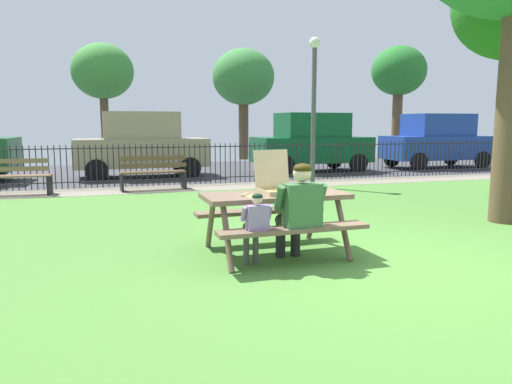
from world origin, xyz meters
The scene contains 18 objects.
ground centered at (0.00, 1.99, -0.01)m, with size 28.00×11.98×0.02m, color #487B32.
cobblestone_walkway centered at (0.00, 7.28, 0.00)m, with size 28.00×1.40×0.01m, color gray.
street_asphalt centered at (0.00, 11.64, -0.01)m, with size 28.00×7.33×0.01m, color #38383D.
picnic_table_foreground centered at (-1.12, 0.77, 0.60)m, with size 1.84×1.53×0.79m.
pizza_box_open centered at (-1.07, 0.87, 0.87)m, with size 0.53×0.58×0.53m.
pizza_slice_on_table centered at (-1.47, 0.68, 0.78)m, with size 0.27×0.26×0.02m.
adult_at_table centered at (-1.01, 0.28, 0.66)m, with size 0.62×0.60×1.19m.
child_at_table centered at (-1.54, 0.24, 0.53)m, with size 0.36×0.35×0.87m.
iron_fence_streetside centered at (0.00, 7.98, 0.56)m, with size 23.31×0.03×1.10m.
park_bench_left centered at (-5.22, 7.14, 0.42)m, with size 1.63×0.60×0.85m.
park_bench_center centered at (-2.09, 7.14, 0.42)m, with size 1.63×0.59×0.85m.
lamp_post_walkway centered at (1.90, 6.51, 2.32)m, with size 0.28×0.28×3.77m.
parked_car_center centered at (-2.17, 10.14, 1.01)m, with size 3.93×1.89×1.98m.
parked_car_right centered at (3.44, 10.14, 1.01)m, with size 3.96×1.94×1.98m.
parked_car_far_right centered at (8.45, 10.14, 1.01)m, with size 3.92×1.87×1.98m.
far_tree_midleft centered at (-3.27, 16.37, 3.72)m, with size 2.51×2.51×4.91m.
far_tree_center centered at (2.77, 16.37, 3.65)m, with size 2.79×2.79×4.96m.
far_tree_midright centered at (10.79, 16.37, 4.12)m, with size 2.69×2.69×5.44m.
Camera 1 is at (-3.06, -4.78, 1.64)m, focal length 33.42 mm.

